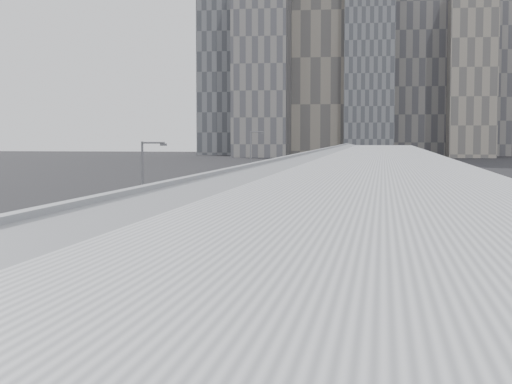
% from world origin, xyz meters
% --- Properties ---
extents(sidewalk, '(10.00, 170.00, 0.12)m').
position_xyz_m(sidewalk, '(9.00, 55.00, 0.06)').
color(sidewalk, gray).
rests_on(sidewalk, ground).
extents(lane_line, '(0.12, 160.00, 0.02)m').
position_xyz_m(lane_line, '(-1.50, 55.00, 0.01)').
color(lane_line, gold).
rests_on(lane_line, ground).
extents(depot, '(12.45, 160.40, 7.20)m').
position_xyz_m(depot, '(12.99, 55.00, 3.51)').
color(depot, gray).
rests_on(depot, ground).
extents(skyline, '(145.00, 64.00, 120.00)m').
position_xyz_m(skyline, '(-2.90, 324.16, 50.85)').
color(skyline, slate).
rests_on(skyline, ground).
extents(bus_1, '(3.05, 13.78, 4.02)m').
position_xyz_m(bus_1, '(2.40, 19.48, 1.70)').
color(bus_1, '#171934').
rests_on(bus_1, ground).
extents(bus_2, '(3.18, 12.97, 3.76)m').
position_xyz_m(bus_2, '(2.80, 33.80, 1.59)').
color(bus_2, '#BABABC').
rests_on(bus_2, ground).
extents(bus_3, '(3.60, 13.04, 3.76)m').
position_xyz_m(bus_3, '(2.78, 49.54, 1.59)').
color(bus_3, gray).
rests_on(bus_3, ground).
extents(bus_4, '(3.13, 13.69, 3.98)m').
position_xyz_m(bus_4, '(2.44, 61.00, 1.68)').
color(bus_4, '#ABAEB6').
rests_on(bus_4, ground).
extents(bus_5, '(3.52, 13.45, 3.89)m').
position_xyz_m(bus_5, '(1.82, 75.74, 1.64)').
color(bus_5, black).
rests_on(bus_5, ground).
extents(bus_6, '(3.49, 12.28, 3.54)m').
position_xyz_m(bus_6, '(2.16, 90.44, 1.49)').
color(bus_6, white).
rests_on(bus_6, ground).
extents(bus_7, '(3.25, 13.44, 3.90)m').
position_xyz_m(bus_7, '(2.08, 102.78, 1.65)').
color(bus_7, gray).
rests_on(bus_7, ground).
extents(bus_8, '(3.55, 13.58, 3.93)m').
position_xyz_m(bus_8, '(2.79, 118.65, 1.66)').
color(bus_8, '#A2A5AC').
rests_on(bus_8, ground).
extents(tree_0, '(2.75, 2.75, 5.29)m').
position_xyz_m(tree_0, '(5.33, 7.91, 3.90)').
color(tree_0, black).
rests_on(tree_0, ground).
extents(tree_1, '(2.28, 2.28, 4.97)m').
position_xyz_m(tree_1, '(5.66, 30.48, 3.81)').
color(tree_1, black).
rests_on(tree_1, ground).
extents(tree_2, '(2.46, 2.46, 4.72)m').
position_xyz_m(tree_2, '(5.56, 58.31, 3.48)').
color(tree_2, black).
rests_on(tree_2, ground).
extents(tree_3, '(2.77, 2.77, 5.33)m').
position_xyz_m(tree_3, '(5.41, 78.33, 3.93)').
color(tree_3, black).
rests_on(tree_3, ground).
extents(tree_4, '(2.85, 2.85, 4.69)m').
position_xyz_m(tree_4, '(5.34, 104.26, 3.25)').
color(tree_4, black).
rests_on(tree_4, ground).
extents(street_lamp_near, '(2.04, 0.22, 8.16)m').
position_xyz_m(street_lamp_near, '(-4.52, 42.32, 4.75)').
color(street_lamp_near, '#59595E').
rests_on(street_lamp_near, ground).
extents(street_lamp_far, '(2.04, 0.22, 9.23)m').
position_xyz_m(street_lamp_far, '(-4.15, 90.21, 5.31)').
color(street_lamp_far, '#59595E').
rests_on(street_lamp_far, ground).
extents(shipping_container, '(2.85, 6.00, 2.59)m').
position_xyz_m(shipping_container, '(-6.37, 110.13, 1.30)').
color(shipping_container, '#123A1B').
rests_on(shipping_container, ground).
extents(suv, '(3.61, 5.54, 1.42)m').
position_xyz_m(suv, '(-4.13, 134.01, 0.71)').
color(suv, black).
rests_on(suv, ground).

